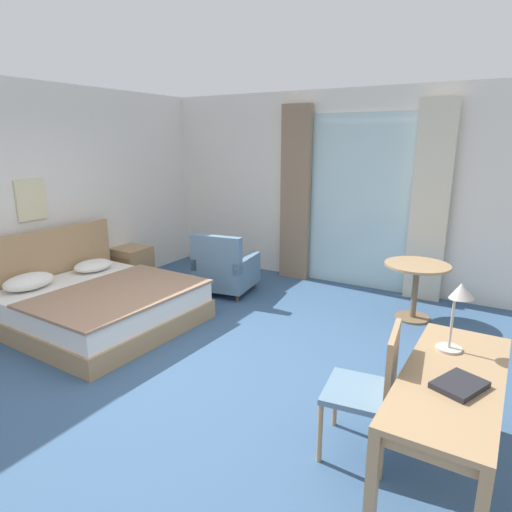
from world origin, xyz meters
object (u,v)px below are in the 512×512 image
(nightstand, at_px, (132,265))
(desk_chair, at_px, (372,385))
(bed, at_px, (97,303))
(desk_lamp, at_px, (459,301))
(writing_desk, at_px, (451,388))
(armchair_by_window, at_px, (225,270))
(round_cafe_table, at_px, (416,278))
(framed_picture, at_px, (31,200))
(closed_book, at_px, (460,385))

(nightstand, xyz_separation_m, desk_chair, (4.23, -1.93, 0.26))
(nightstand, height_order, desk_chair, desk_chair)
(bed, relative_size, desk_chair, 2.16)
(desk_lamp, bearing_deg, writing_desk, -82.97)
(armchair_by_window, distance_m, round_cafe_table, 2.55)
(writing_desk, height_order, desk_lamp, desk_lamp)
(writing_desk, height_order, round_cafe_table, writing_desk)
(nightstand, height_order, framed_picture, framed_picture)
(bed, bearing_deg, armchair_by_window, 67.51)
(closed_book, xyz_separation_m, armchair_by_window, (-3.27, 2.38, -0.42))
(desk_lamp, relative_size, armchair_by_window, 0.55)
(desk_lamp, height_order, round_cafe_table, desk_lamp)
(bed, bearing_deg, desk_chair, -9.75)
(round_cafe_table, height_order, framed_picture, framed_picture)
(nightstand, bearing_deg, desk_lamp, -18.69)
(bed, xyz_separation_m, closed_book, (3.96, -0.72, 0.50))
(bed, bearing_deg, nightstand, 120.88)
(closed_book, xyz_separation_m, framed_picture, (-4.99, 0.72, 0.65))
(desk_lamp, relative_size, framed_picture, 0.97)
(round_cafe_table, bearing_deg, writing_desk, -74.98)
(framed_picture, bearing_deg, round_cafe_table, 25.96)
(desk_chair, distance_m, armchair_by_window, 3.55)
(round_cafe_table, xyz_separation_m, framed_picture, (-4.23, -2.06, 0.89))
(closed_book, distance_m, armchair_by_window, 4.07)
(nightstand, height_order, armchair_by_window, armchair_by_window)
(nightstand, bearing_deg, framed_picture, -99.60)
(bed, distance_m, writing_desk, 3.97)
(nightstand, relative_size, desk_lamp, 1.14)
(round_cafe_table, bearing_deg, desk_chair, -85.07)
(writing_desk, xyz_separation_m, desk_chair, (-0.48, 0.00, -0.12))
(nightstand, xyz_separation_m, round_cafe_table, (4.00, 0.72, 0.25))
(armchair_by_window, relative_size, framed_picture, 1.77)
(desk_lamp, height_order, armchair_by_window, desk_lamp)
(writing_desk, bearing_deg, nightstand, 157.70)
(nightstand, height_order, desk_lamp, desk_lamp)
(closed_book, bearing_deg, bed, -166.83)
(armchair_by_window, bearing_deg, desk_lamp, -30.86)
(framed_picture, bearing_deg, writing_desk, -6.83)
(bed, distance_m, round_cafe_table, 3.81)
(writing_desk, distance_m, desk_lamp, 0.57)
(nightstand, xyz_separation_m, closed_book, (4.76, -2.06, 0.49))
(writing_desk, bearing_deg, armchair_by_window, 145.04)
(round_cafe_table, bearing_deg, closed_book, -74.70)
(bed, height_order, writing_desk, bed)
(desk_lamp, bearing_deg, desk_chair, -141.35)
(closed_book, xyz_separation_m, round_cafe_table, (-0.76, 2.78, -0.24))
(desk_lamp, xyz_separation_m, armchair_by_window, (-3.18, 1.90, -0.76))
(desk_chair, xyz_separation_m, closed_book, (0.53, -0.13, 0.23))
(desk_lamp, bearing_deg, nightstand, 161.31)
(bed, xyz_separation_m, armchair_by_window, (0.69, 1.66, 0.08))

